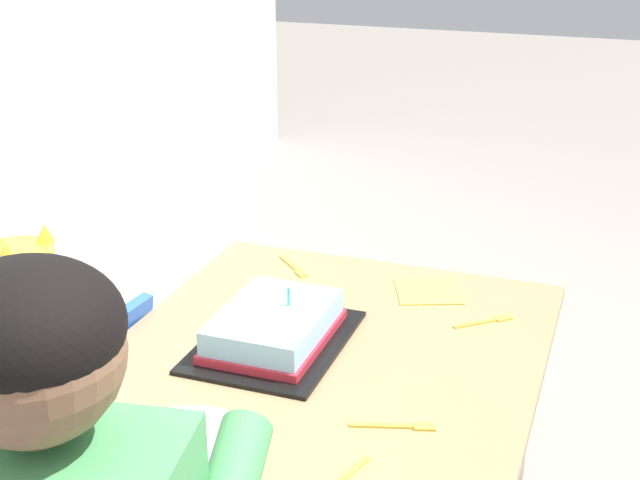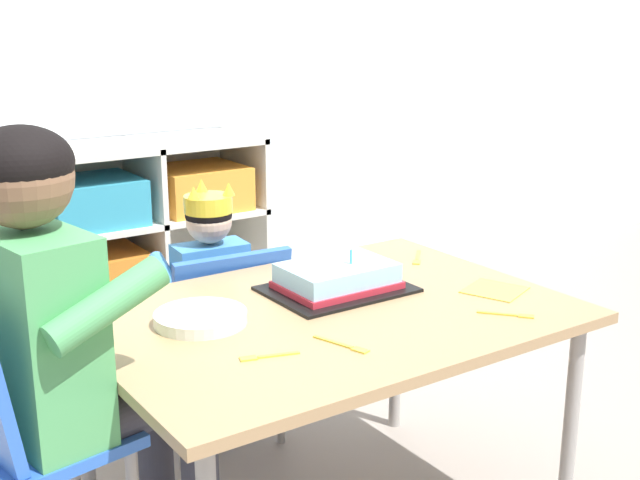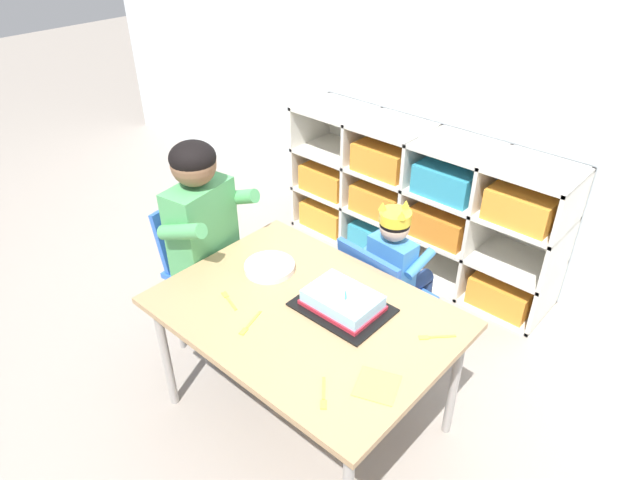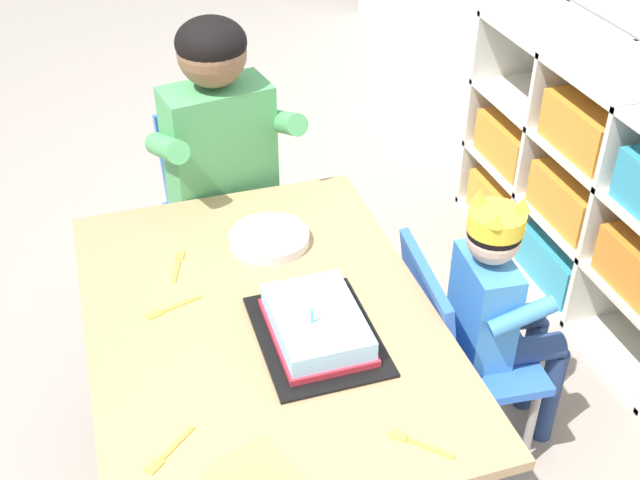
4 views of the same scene
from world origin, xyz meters
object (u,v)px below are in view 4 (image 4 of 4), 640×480
object	(u,v)px
fork_at_table_front_edge	(178,264)
activity_table	(263,333)
adult_helper_seated	(228,163)
birthday_cake_on_tray	(317,327)
fork_by_napkin	(168,452)
fork_near_child_seat	(171,308)
child_with_crown	(499,298)
classroom_chair_blue	(454,341)
classroom_chair_adult_side	(219,204)
fork_scattered_mid_table	(417,443)
paper_plate_stack	(269,238)

from	to	relation	value
fork_at_table_front_edge	activity_table	bearing A→B (deg)	47.74
adult_helper_seated	fork_at_table_front_edge	world-z (taller)	adult_helper_seated
birthday_cake_on_tray	fork_by_napkin	size ratio (longest dim) A/B	3.22
birthday_cake_on_tray	fork_near_child_seat	distance (m)	0.36
adult_helper_seated	child_with_crown	bearing A→B (deg)	-55.07
fork_at_table_front_edge	fork_by_napkin	bearing A→B (deg)	6.67
classroom_chair_blue	fork_near_child_seat	bearing A→B (deg)	88.40
activity_table	child_with_crown	size ratio (longest dim) A/B	1.38
classroom_chair_adult_side	fork_by_napkin	xyz separation A→B (m)	(1.03, -0.30, 0.13)
child_with_crown	fork_scattered_mid_table	size ratio (longest dim) A/B	7.53
classroom_chair_blue	fork_by_napkin	bearing A→B (deg)	118.38
fork_at_table_front_edge	fork_scattered_mid_table	size ratio (longest dim) A/B	1.16
child_with_crown	classroom_chair_blue	bearing A→B (deg)	90.44
child_with_crown	classroom_chair_adult_side	bearing A→B (deg)	45.13
paper_plate_stack	child_with_crown	bearing A→B (deg)	62.51
fork_scattered_mid_table	fork_by_napkin	size ratio (longest dim) A/B	0.99
child_with_crown	fork_by_napkin	bearing A→B (deg)	115.28
paper_plate_stack	fork_scattered_mid_table	bearing A→B (deg)	8.21
fork_by_napkin	classroom_chair_blue	bearing A→B (deg)	-17.24
classroom_chair_blue	birthday_cake_on_tray	size ratio (longest dim) A/B	1.81
classroom_chair_adult_side	fork_by_napkin	world-z (taller)	classroom_chair_adult_side
child_with_crown	fork_at_table_front_edge	world-z (taller)	child_with_crown
fork_at_table_front_edge	fork_near_child_seat	bearing A→B (deg)	3.05
adult_helper_seated	fork_by_napkin	bearing A→B (deg)	-118.43
paper_plate_stack	fork_scattered_mid_table	xyz separation A→B (m)	(0.73, 0.11, -0.01)
child_with_crown	paper_plate_stack	world-z (taller)	child_with_crown
classroom_chair_blue	fork_at_table_front_edge	bearing A→B (deg)	74.63
classroom_chair_adult_side	fork_by_napkin	size ratio (longest dim) A/B	7.01
classroom_chair_blue	fork_near_child_seat	size ratio (longest dim) A/B	4.56
classroom_chair_blue	fork_scattered_mid_table	xyz separation A→B (m)	(0.46, -0.32, 0.23)
classroom_chair_blue	fork_near_child_seat	distance (m)	0.75
child_with_crown	adult_helper_seated	size ratio (longest dim) A/B	0.74
fork_at_table_front_edge	fork_by_napkin	distance (m)	0.60
classroom_chair_adult_side	birthday_cake_on_tray	bearing A→B (deg)	-94.54
child_with_crown	fork_by_napkin	world-z (taller)	child_with_crown
paper_plate_stack	birthday_cake_on_tray	bearing A→B (deg)	1.64
fork_at_table_front_edge	fork_by_napkin	xyz separation A→B (m)	(0.59, -0.11, 0.00)
birthday_cake_on_tray	fork_scattered_mid_table	bearing A→B (deg)	15.23
adult_helper_seated	fork_by_napkin	xyz separation A→B (m)	(0.92, -0.32, -0.07)
adult_helper_seated	classroom_chair_blue	bearing A→B (deg)	-60.65
child_with_crown	fork_scattered_mid_table	distance (m)	0.63
classroom_chair_adult_side	birthday_cake_on_tray	world-z (taller)	classroom_chair_adult_side
birthday_cake_on_tray	fork_scattered_mid_table	distance (m)	0.36
paper_plate_stack	fork_near_child_seat	bearing A→B (deg)	-56.41
classroom_chair_adult_side	fork_by_napkin	bearing A→B (deg)	-115.53
child_with_crown	paper_plate_stack	size ratio (longest dim) A/B	3.83
fork_scattered_mid_table	activity_table	bearing A→B (deg)	157.96
activity_table	adult_helper_seated	size ratio (longest dim) A/B	1.03
adult_helper_seated	fork_at_table_front_edge	size ratio (longest dim) A/B	8.72
child_with_crown	fork_at_table_front_edge	distance (m)	0.82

